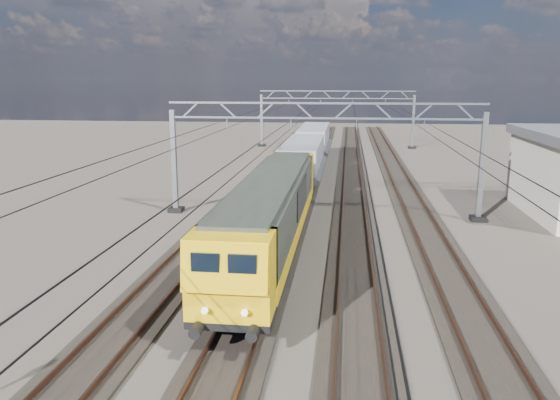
# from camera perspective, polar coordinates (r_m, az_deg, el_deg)

# --- Properties ---
(ground) EXTENTS (160.00, 160.00, 0.00)m
(ground) POSITION_cam_1_polar(r_m,az_deg,el_deg) (30.70, 4.05, -3.52)
(ground) COLOR #2B2620
(ground) RESTS_ON ground
(track_outer_west) EXTENTS (2.60, 140.00, 0.30)m
(track_outer_west) POSITION_cam_1_polar(r_m,az_deg,el_deg) (31.54, -6.92, -3.01)
(track_outer_west) COLOR black
(track_outer_west) RESTS_ON ground
(track_loco) EXTENTS (2.60, 140.00, 0.30)m
(track_loco) POSITION_cam_1_polar(r_m,az_deg,el_deg) (30.84, 0.33, -3.27)
(track_loco) COLOR black
(track_loco) RESTS_ON ground
(track_inner_east) EXTENTS (2.60, 140.00, 0.30)m
(track_inner_east) POSITION_cam_1_polar(r_m,az_deg,el_deg) (30.65, 7.79, -3.49)
(track_inner_east) COLOR black
(track_inner_east) RESTS_ON ground
(track_outer_east) EXTENTS (2.60, 140.00, 0.30)m
(track_outer_east) POSITION_cam_1_polar(r_m,az_deg,el_deg) (30.98, 15.22, -3.65)
(track_outer_east) COLOR black
(track_outer_east) RESTS_ON ground
(catenary_gantry_mid) EXTENTS (19.90, 0.90, 7.11)m
(catenary_gantry_mid) POSITION_cam_1_polar(r_m,az_deg,el_deg) (33.82, 4.51, 4.73)
(catenary_gantry_mid) COLOR gray
(catenary_gantry_mid) RESTS_ON ground
(catenary_gantry_far) EXTENTS (19.90, 0.90, 7.11)m
(catenary_gantry_far) POSITION_cam_1_polar(r_m,az_deg,el_deg) (69.64, 5.89, 8.67)
(catenary_gantry_far) COLOR gray
(catenary_gantry_far) RESTS_ON ground
(overhead_wires) EXTENTS (12.03, 140.00, 0.53)m
(overhead_wires) POSITION_cam_1_polar(r_m,az_deg,el_deg) (37.61, 4.85, 8.32)
(overhead_wires) COLOR black
(overhead_wires) RESTS_ON ground
(locomotive) EXTENTS (2.76, 21.10, 3.62)m
(locomotive) POSITION_cam_1_polar(r_m,az_deg,el_deg) (25.85, -0.86, -1.22)
(locomotive) COLOR black
(locomotive) RESTS_ON ground
(hopper_wagon_lead) EXTENTS (3.38, 13.00, 3.25)m
(hopper_wagon_lead) POSITION_cam_1_polar(r_m,az_deg,el_deg) (43.16, 2.37, 4.19)
(hopper_wagon_lead) COLOR black
(hopper_wagon_lead) RESTS_ON ground
(hopper_wagon_mid) EXTENTS (3.38, 13.00, 3.25)m
(hopper_wagon_mid) POSITION_cam_1_polar(r_m,az_deg,el_deg) (57.21, 3.55, 6.22)
(hopper_wagon_mid) COLOR black
(hopper_wagon_mid) RESTS_ON ground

